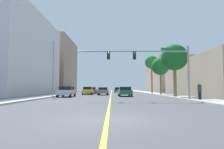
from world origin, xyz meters
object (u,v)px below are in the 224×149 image
(car_yellow, at_px, (89,90))
(pedestrian, at_px, (200,91))
(palm_far, at_px, (152,63))
(palm_near, at_px, (175,58))
(car_blue, at_px, (119,90))
(car_silver, at_px, (67,91))
(car_red, at_px, (93,90))
(car_gray, at_px, (104,91))
(street_lamp, at_px, (54,65))
(palm_mid, at_px, (161,66))
(traffic_signal_mast, at_px, (152,60))
(car_green, at_px, (125,91))

(car_yellow, height_order, pedestrian, pedestrian)
(palm_far, xyz_separation_m, car_yellow, (-13.07, -3.93, -5.88))
(palm_near, distance_m, car_blue, 25.07)
(car_silver, bearing_deg, car_yellow, -101.02)
(car_red, bearing_deg, car_blue, 52.01)
(car_yellow, distance_m, pedestrian, 22.56)
(car_gray, bearing_deg, pedestrian, -55.71)
(street_lamp, distance_m, car_gray, 10.76)
(car_yellow, distance_m, car_red, 5.54)
(palm_far, distance_m, car_yellow, 14.86)
(car_silver, xyz_separation_m, car_blue, (8.04, 21.69, -0.06))
(car_yellow, xyz_separation_m, car_red, (0.33, 5.53, -0.03))
(street_lamp, xyz_separation_m, car_red, (4.37, 14.55, -3.87))
(palm_mid, distance_m, palm_far, 7.81)
(traffic_signal_mast, height_order, car_gray, traffic_signal_mast)
(car_gray, bearing_deg, palm_mid, -8.49)
(traffic_signal_mast, xyz_separation_m, car_green, (-2.19, 9.70, -3.54))
(palm_mid, distance_m, car_yellow, 14.19)
(car_silver, distance_m, car_blue, 23.14)
(car_green, height_order, car_blue, car_green)
(palm_near, distance_m, palm_far, 15.33)
(traffic_signal_mast, relative_size, car_silver, 2.85)
(car_silver, height_order, pedestrian, pedestrian)
(car_blue, distance_m, pedestrian, 31.30)
(car_gray, distance_m, car_blue, 14.51)
(car_yellow, bearing_deg, car_gray, -32.05)
(car_red, bearing_deg, car_yellow, -90.81)
(street_lamp, xyz_separation_m, car_yellow, (4.04, 9.02, -3.85))
(palm_mid, bearing_deg, car_red, 143.98)
(car_red, height_order, car_blue, car_red)
(car_red, bearing_deg, street_lamp, -104.12)
(street_lamp, relative_size, palm_near, 1.15)
(street_lamp, bearing_deg, traffic_signal_mast, -31.90)
(palm_far, relative_size, car_gray, 2.05)
(car_silver, xyz_separation_m, car_yellow, (1.92, 9.41, -0.01))
(traffic_signal_mast, bearing_deg, car_silver, 144.64)
(car_yellow, distance_m, car_blue, 13.73)
(car_silver, xyz_separation_m, car_green, (8.52, 2.10, -0.04))
(street_lamp, relative_size, car_blue, 1.97)
(traffic_signal_mast, relative_size, car_green, 2.59)
(car_silver, relative_size, car_blue, 1.03)
(car_red, xyz_separation_m, car_gray, (2.69, -7.41, -0.01))
(street_lamp, height_order, car_yellow, street_lamp)
(palm_mid, bearing_deg, car_yellow, 164.12)
(palm_near, distance_m, car_gray, 14.58)
(palm_mid, xyz_separation_m, car_silver, (-14.95, -5.70, -4.21))
(palm_far, xyz_separation_m, car_blue, (-6.95, 8.36, -5.93))
(palm_near, bearing_deg, pedestrian, -87.68)
(street_lamp, bearing_deg, palm_far, 37.12)
(palm_mid, bearing_deg, car_gray, 169.68)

